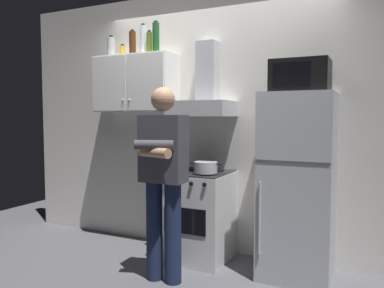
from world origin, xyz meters
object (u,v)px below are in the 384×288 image
Objects in this scene: range_hood at (204,96)px; person_standing at (163,176)px; stove_oven at (198,215)px; refrigerator at (298,185)px; bottle_rum_dark at (132,43)px; bottle_spice_jar at (122,51)px; bottle_olive_oil at (149,43)px; microwave at (300,76)px; cooking_pot at (206,167)px; bottle_canister_steel at (111,47)px; bottle_vodka_clear at (143,40)px; upper_cabinet at (136,84)px; bottle_wine_green at (156,38)px.

person_standing is (-0.05, -0.73, -0.70)m from range_hood.
refrigerator is at bearing 0.04° from stove_oven.
bottle_rum_dark reaches higher than refrigerator.
bottle_olive_oil reaches higher than bottle_spice_jar.
bottle_olive_oil is (-1.55, 0.07, 0.42)m from microwave.
bottle_olive_oil is (-0.73, 0.21, 1.24)m from cooking_pot.
stove_oven is 0.77m from person_standing.
bottle_olive_oil reaches higher than bottle_canister_steel.
bottle_vodka_clear reaches higher than person_standing.
bottle_canister_steel is 0.28m from bottle_rum_dark.
bottle_canister_steel is (-1.07, 0.73, 1.26)m from person_standing.
bottle_olive_oil reaches higher than upper_cabinet.
stove_oven is 1.95m from bottle_spice_jar.
stove_oven is at bearing -6.45° from bottle_canister_steel.
bottle_spice_jar is 0.43× the size of bottle_vodka_clear.
bottle_olive_oil reaches higher than cooking_pot.
bottle_canister_steel is 0.73× the size of bottle_wine_green.
cooking_pot is at bearing -11.13° from bottle_canister_steel.
range_hood is 3.13× the size of bottle_olive_oil.
range_hood is 1.01m from person_standing.
bottle_spice_jar is 0.58× the size of bottle_olive_oil.
range_hood is 1.56× the size of microwave.
refrigerator reaches higher than stove_oven.
microwave is 0.29× the size of person_standing.
bottle_rum_dark reaches higher than stove_oven.
bottle_canister_steel is (-2.07, 0.11, 0.42)m from microwave.
upper_cabinet is at bearing 170.18° from bottle_olive_oil.
bottle_olive_oil reaches higher than refrigerator.
refrigerator is at bearing -4.07° from upper_cabinet.
bottle_wine_green is (-0.65, 0.21, 1.28)m from cooking_pot.
bottle_canister_steel is (-0.32, 0.00, 0.41)m from upper_cabinet.
range_hood is 0.73m from cooking_pot.
bottle_wine_green is at bearing 0.39° from bottle_olive_oil.
person_standing is 1.54m from bottle_olive_oil.
bottle_wine_green is at bearing -3.27° from bottle_vodka_clear.
bottle_olive_oil is at bearing -8.33° from bottle_spice_jar.
bottle_spice_jar is 0.42× the size of bottle_wine_green.
bottle_olive_oil is (0.23, -0.03, -0.02)m from bottle_rum_dark.
bottle_spice_jar reaches higher than range_hood.
range_hood is 2.36× the size of cooking_pot.
bottle_wine_green reaches higher than bottle_olive_oil.
bottle_canister_steel reaches higher than upper_cabinet.
range_hood is 1.11m from bottle_spice_jar.
bottle_wine_green is 0.09m from bottle_olive_oil.
microwave is 1.55m from bottle_wine_green.
bottle_rum_dark is (-0.83, 0.12, 1.75)m from stove_oven.
bottle_rum_dark is at bearing 176.05° from refrigerator.
bottle_spice_jar is at bearing 173.18° from bottle_wine_green.
bottle_spice_jar is at bearing 171.50° from stove_oven.
upper_cabinet is at bearing 176.52° from microwave.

